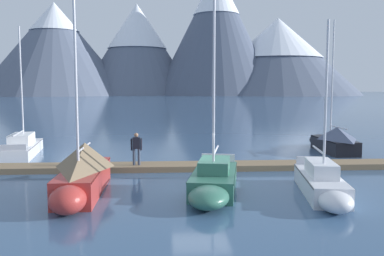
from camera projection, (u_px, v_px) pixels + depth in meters
ground_plane at (201, 188)px, 17.62m from camera, size 700.00×700.00×0.00m
mountain_west_summit at (55, 48)px, 217.72m from camera, size 80.10×80.10×49.29m
mountain_central_massif at (137, 47)px, 228.60m from camera, size 64.50×64.50×50.66m
mountain_shoulder_ridge at (216, 31)px, 220.65m from camera, size 67.32×67.32×67.09m
mountain_east_summit at (277, 54)px, 228.24m from camera, size 91.40×91.40×42.77m
dock at (194, 166)px, 21.58m from camera, size 25.63×1.83×0.30m
sailboat_nearest_berth at (23, 146)px, 26.41m from camera, size 2.69×7.22×8.23m
sailboat_second_berth at (83, 170)px, 16.52m from camera, size 1.77×6.28×8.56m
sailboat_mid_dock_port at (213, 181)px, 16.56m from camera, size 2.75×6.16×8.45m
sailboat_mid_dock_starboard at (322, 183)px, 16.21m from camera, size 2.22×5.81×6.91m
sailboat_far_berth at (333, 140)px, 27.49m from camera, size 1.91×5.82×8.82m
person_on_dock at (136, 147)px, 21.05m from camera, size 0.59×0.24×1.69m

